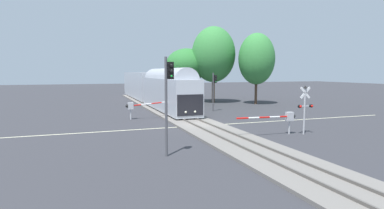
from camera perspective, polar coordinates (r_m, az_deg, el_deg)
name	(u,v)px	position (r m, az deg, el deg)	size (l,w,h in m)	color
ground_plane	(199,126)	(29.25, 1.36, -3.90)	(220.00, 220.00, 0.00)	#333338
road_centre_stripe	(199,126)	(29.25, 1.36, -3.90)	(44.00, 0.20, 0.01)	beige
railway_track	(199,125)	(29.24, 1.36, -3.72)	(4.40, 80.00, 0.32)	slate
commuter_train	(152,86)	(48.89, -7.34, 3.31)	(3.04, 39.47, 5.16)	#B2B7C1
crossing_gate_near	(284,117)	(26.06, 16.43, -2.27)	(5.31, 0.40, 1.80)	#B7B7BC
crossing_signal_mast	(305,105)	(26.50, 19.90, -0.04)	(1.36, 0.44, 3.94)	#B2B2B7
crossing_gate_far	(137,106)	(33.65, -9.92, -0.21)	(6.18, 0.40, 1.93)	#B7B7BC
traffic_signal_far_side	(214,86)	(39.86, 4.08, 3.48)	(0.53, 0.38, 4.91)	#4C4C51
traffic_signal_near_left	(168,90)	(18.34, -4.35, 2.59)	(0.53, 0.38, 5.89)	#4C4C51
oak_far_right	(214,55)	(51.27, 3.94, 9.08)	(7.03, 7.03, 12.31)	brown
maple_right_background	(257,59)	(49.75, 11.70, 8.15)	(5.60, 5.60, 10.98)	#4C3828
elm_centre_background	(187,65)	(52.14, -0.95, 7.15)	(6.98, 6.98, 8.88)	#4C3828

